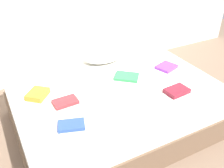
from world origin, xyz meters
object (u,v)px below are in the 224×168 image
textbook_purple (166,67)px  textbook_white (131,112)px  bed (114,105)px  pillow (104,56)px  textbook_red (65,102)px  textbook_blue (71,125)px  textbook_maroon (177,91)px  textbook_orange (38,94)px  textbook_green (127,77)px

textbook_purple → textbook_white: textbook_purple is taller
bed → textbook_white: (-0.09, -0.46, 0.26)m
textbook_white → pillow: bearing=50.5°
textbook_purple → textbook_white: (-0.77, -0.50, -0.01)m
textbook_red → textbook_purple: same height
pillow → textbook_white: size_ratio=1.93×
pillow → textbook_red: bearing=-138.5°
bed → textbook_blue: 0.76m
pillow → textbook_maroon: size_ratio=2.18×
pillow → textbook_purple: size_ratio=2.29×
textbook_maroon → textbook_white: bearing=-178.6°
textbook_orange → textbook_green: textbook_orange is taller
bed → textbook_red: size_ratio=9.32×
textbook_red → textbook_white: textbook_red is taller
textbook_orange → textbook_purple: bearing=-52.8°
textbook_green → textbook_maroon: bearing=-19.4°
textbook_green → textbook_white: textbook_green is taller
bed → pillow: 0.63m
textbook_green → bed: bearing=-120.9°
textbook_green → textbook_orange: bearing=-145.6°
pillow → textbook_orange: size_ratio=2.44×
textbook_green → textbook_blue: 0.90m
textbook_purple → textbook_white: 0.91m
pillow → textbook_red: (-0.68, -0.60, -0.05)m
pillow → textbook_orange: pillow is taller
textbook_red → textbook_maroon: (0.99, -0.33, 0.01)m
textbook_maroon → textbook_white: (-0.54, -0.06, -0.01)m
pillow → bed: bearing=-105.1°
textbook_purple → textbook_blue: textbook_purple is taller
textbook_orange → textbook_maroon: textbook_orange is taller
textbook_maroon → textbook_red: bearing=157.0°
textbook_blue → textbook_maroon: textbook_maroon is taller
bed → pillow: pillow is taller
textbook_blue → bed: bearing=51.3°
textbook_purple → textbook_maroon: (-0.22, -0.44, 0.00)m
textbook_purple → textbook_red: bearing=166.6°
textbook_red → textbook_orange: (-0.19, 0.22, 0.01)m
textbook_blue → textbook_maroon: bearing=17.4°
bed → textbook_red: 0.60m
bed → pillow: size_ratio=4.19×
textbook_purple → textbook_white: size_ratio=0.84×
textbook_purple → textbook_white: bearing=-165.7°
textbook_green → textbook_purple: bearing=36.9°
bed → textbook_maroon: bearing=-41.6°
pillow → textbook_blue: bearing=-128.8°
textbook_blue → textbook_white: (0.51, -0.07, -0.00)m
textbook_red → textbook_orange: bearing=128.2°
textbook_orange → textbook_blue: (0.13, -0.54, -0.01)m
pillow → textbook_green: size_ratio=1.97×
textbook_orange → textbook_white: bearing=-91.9°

